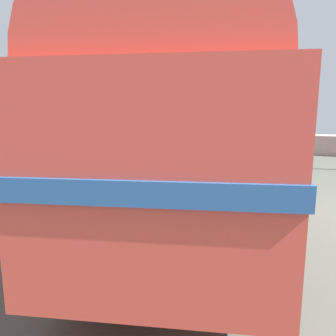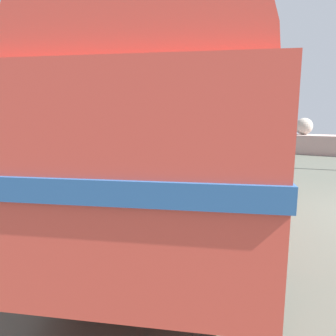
{
  "view_description": "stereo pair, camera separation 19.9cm",
  "coord_description": "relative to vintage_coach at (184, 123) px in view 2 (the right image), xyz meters",
  "views": [
    {
      "loc": [
        -2.04,
        -7.96,
        2.2
      ],
      "look_at": [
        -5.12,
        -2.0,
        1.06
      ],
      "focal_mm": 32.89,
      "sensor_mm": 36.0,
      "label": 1
    },
    {
      "loc": [
        -1.86,
        -7.86,
        2.2
      ],
      "look_at": [
        -5.12,
        -2.0,
        1.06
      ],
      "focal_mm": 32.89,
      "sensor_mm": 36.0,
      "label": 2
    }
  ],
  "objects": [
    {
      "name": "vintage_coach",
      "position": [
        0.0,
        0.0,
        0.0
      ],
      "size": [
        5.21,
        8.88,
        3.7
      ],
      "rotation": [
        0.0,
        0.0,
        0.35
      ],
      "color": "black",
      "rests_on": "ground"
    }
  ]
}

